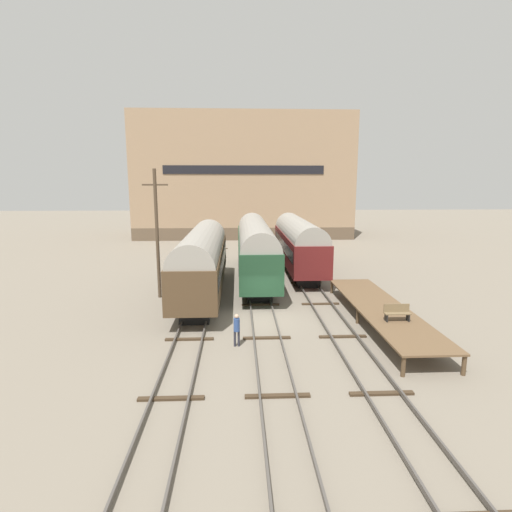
{
  "coord_description": "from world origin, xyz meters",
  "views": [
    {
      "loc": [
        -1.5,
        -23.45,
        8.35
      ],
      "look_at": [
        0.0,
        9.92,
        2.2
      ],
      "focal_mm": 28.0,
      "sensor_mm": 36.0,
      "label": 1
    }
  ],
  "objects_px": {
    "train_car_green": "(256,246)",
    "person_worker": "(237,327)",
    "train_car_brown": "(202,258)",
    "bench": "(397,312)",
    "utility_pole": "(157,232)",
    "train_car_maroon": "(298,242)"
  },
  "relations": [
    {
      "from": "person_worker",
      "to": "train_car_brown",
      "type": "bearing_deg",
      "value": 105.07
    },
    {
      "from": "bench",
      "to": "utility_pole",
      "type": "relative_size",
      "value": 0.15
    },
    {
      "from": "train_car_green",
      "to": "utility_pole",
      "type": "xyz_separation_m",
      "value": [
        -7.34,
        -5.27,
        1.88
      ]
    },
    {
      "from": "bench",
      "to": "person_worker",
      "type": "bearing_deg",
      "value": -175.7
    },
    {
      "from": "train_car_green",
      "to": "person_worker",
      "type": "xyz_separation_m",
      "value": [
        -1.62,
        -14.53,
        -1.9
      ]
    },
    {
      "from": "bench",
      "to": "person_worker",
      "type": "distance_m",
      "value": 8.65
    },
    {
      "from": "train_car_green",
      "to": "utility_pole",
      "type": "height_order",
      "value": "utility_pole"
    },
    {
      "from": "train_car_maroon",
      "to": "person_worker",
      "type": "xyz_separation_m",
      "value": [
        -5.8,
        -17.51,
        -1.81
      ]
    },
    {
      "from": "utility_pole",
      "to": "train_car_maroon",
      "type": "bearing_deg",
      "value": 35.6
    },
    {
      "from": "train_car_green",
      "to": "bench",
      "type": "distance_m",
      "value": 15.61
    },
    {
      "from": "train_car_brown",
      "to": "train_car_green",
      "type": "bearing_deg",
      "value": 50.24
    },
    {
      "from": "person_worker",
      "to": "utility_pole",
      "type": "xyz_separation_m",
      "value": [
        -5.72,
        9.26,
        3.78
      ]
    },
    {
      "from": "train_car_green",
      "to": "person_worker",
      "type": "height_order",
      "value": "train_car_green"
    },
    {
      "from": "train_car_green",
      "to": "bench",
      "type": "xyz_separation_m",
      "value": [
        7.0,
        -13.88,
        -1.44
      ]
    },
    {
      "from": "train_car_maroon",
      "to": "bench",
      "type": "relative_size",
      "value": 11.12
    },
    {
      "from": "train_car_maroon",
      "to": "train_car_green",
      "type": "distance_m",
      "value": 5.13
    },
    {
      "from": "bench",
      "to": "train_car_brown",
      "type": "bearing_deg",
      "value": 141.6
    },
    {
      "from": "train_car_maroon",
      "to": "train_car_green",
      "type": "xyz_separation_m",
      "value": [
        -4.18,
        -2.97,
        0.09
      ]
    },
    {
      "from": "bench",
      "to": "utility_pole",
      "type": "distance_m",
      "value": 17.05
    },
    {
      "from": "train_car_maroon",
      "to": "person_worker",
      "type": "relative_size",
      "value": 8.97
    },
    {
      "from": "utility_pole",
      "to": "person_worker",
      "type": "bearing_deg",
      "value": -58.32
    },
    {
      "from": "train_car_green",
      "to": "utility_pole",
      "type": "distance_m",
      "value": 9.23
    }
  ]
}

